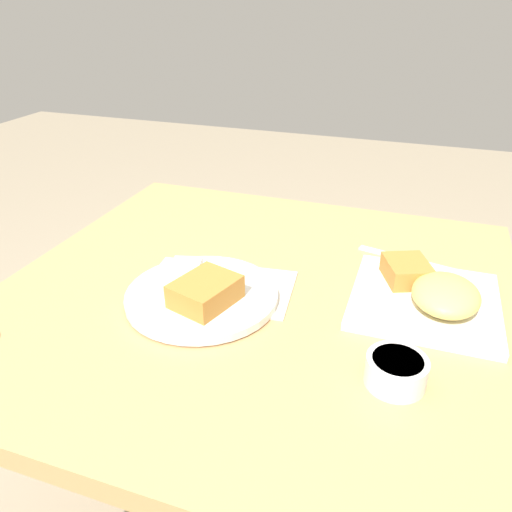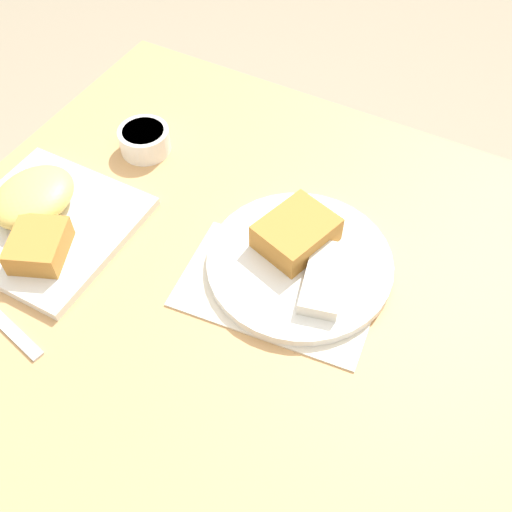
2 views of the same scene
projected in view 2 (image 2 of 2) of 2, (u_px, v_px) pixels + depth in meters
The scene contains 6 objects.
ground_plane at pixel (240, 472), 1.43m from camera, with size 8.00×8.00×0.00m, color gray.
dining_table at pixel (231, 321), 0.89m from camera, with size 0.85×0.88×0.78m.
menu_card at pixel (277, 290), 0.80m from camera, with size 0.18×0.28×0.00m.
plate_square_near at pixel (41, 217), 0.86m from camera, with size 0.23×0.23×0.06m.
plate_oval_far at pixel (301, 257), 0.82m from camera, with size 0.26×0.26×0.05m.
sauce_ramekin at pixel (145, 140), 0.96m from camera, with size 0.08×0.08×0.04m.
Camera 2 is at (0.40, 0.26, 1.44)m, focal length 42.00 mm.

